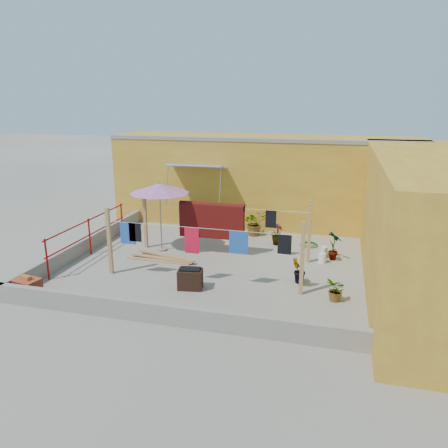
% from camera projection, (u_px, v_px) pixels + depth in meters
% --- Properties ---
extents(ground, '(80.00, 80.00, 0.00)m').
position_uv_depth(ground, '(216.00, 264.00, 12.34)').
color(ground, '#9E998E').
rests_on(ground, ground).
extents(wall_back, '(11.00, 3.27, 3.21)m').
position_uv_depth(wall_back, '(264.00, 180.00, 16.13)').
color(wall_back, gold).
rests_on(wall_back, ground).
extents(wall_right, '(2.40, 9.00, 3.20)m').
position_uv_depth(wall_right, '(421.00, 222.00, 10.60)').
color(wall_right, gold).
rests_on(wall_right, ground).
extents(parapet_front, '(8.30, 0.16, 0.44)m').
position_uv_depth(parapet_front, '(168.00, 315.00, 8.95)').
color(parapet_front, gray).
rests_on(parapet_front, ground).
extents(parapet_left, '(0.16, 7.30, 0.44)m').
position_uv_depth(parapet_left, '(88.00, 244.00, 13.29)').
color(parapet_left, gray).
rests_on(parapet_left, ground).
extents(red_railing, '(0.05, 4.20, 1.10)m').
position_uv_depth(red_railing, '(89.00, 231.00, 12.91)').
color(red_railing, '#9B0F10').
rests_on(red_railing, ground).
extents(clothesline_rig, '(5.09, 2.35, 1.80)m').
position_uv_depth(clothesline_rig, '(211.00, 223.00, 12.68)').
color(clothesline_rig, tan).
rests_on(clothesline_rig, ground).
extents(patio_umbrella, '(1.99, 1.99, 2.15)m').
position_uv_depth(patio_umbrella, '(159.00, 189.00, 12.91)').
color(patio_umbrella, gray).
rests_on(patio_umbrella, ground).
extents(outdoor_table, '(1.59, 1.08, 0.68)m').
position_uv_depth(outdoor_table, '(202.00, 212.00, 15.50)').
color(outdoor_table, black).
rests_on(outdoor_table, ground).
extents(brick_stack, '(0.67, 0.54, 0.52)m').
position_uv_depth(brick_stack, '(27.00, 288.00, 10.23)').
color(brick_stack, '#B03F28').
rests_on(brick_stack, ground).
extents(lumber_pile, '(2.09, 0.64, 0.13)m').
position_uv_depth(lumber_pile, '(162.00, 258.00, 12.57)').
color(lumber_pile, tan).
rests_on(lumber_pile, ground).
extents(brazier, '(0.64, 0.48, 0.53)m').
position_uv_depth(brazier, '(190.00, 279.00, 10.65)').
color(brazier, black).
rests_on(brazier, ground).
extents(white_basin, '(0.48, 0.48, 0.08)m').
position_uv_depth(white_basin, '(233.00, 321.00, 9.04)').
color(white_basin, silver).
rests_on(white_basin, ground).
extents(water_jug_a, '(0.21, 0.21, 0.32)m').
position_uv_depth(water_jug_a, '(322.00, 258.00, 12.37)').
color(water_jug_a, silver).
rests_on(water_jug_a, ground).
extents(water_jug_b, '(0.20, 0.20, 0.32)m').
position_uv_depth(water_jug_b, '(324.00, 251.00, 12.92)').
color(water_jug_b, silver).
rests_on(water_jug_b, ground).
extents(green_hose, '(0.56, 0.56, 0.08)m').
position_uv_depth(green_hose, '(309.00, 244.00, 13.85)').
color(green_hose, '#17681D').
rests_on(green_hose, ground).
extents(plant_back_a, '(1.03, 1.01, 0.87)m').
position_uv_depth(plant_back_a, '(255.00, 223.00, 14.83)').
color(plant_back_a, '#1B611E').
rests_on(plant_back_a, ground).
extents(plant_back_b, '(0.45, 0.45, 0.70)m').
position_uv_depth(plant_back_b, '(278.00, 234.00, 13.88)').
color(plant_back_b, '#1B611E').
rests_on(plant_back_b, ground).
extents(plant_right_a, '(0.54, 0.56, 0.88)m').
position_uv_depth(plant_right_a, '(334.00, 245.00, 12.50)').
color(plant_right_a, '#1B611E').
rests_on(plant_right_a, ground).
extents(plant_right_b, '(0.46, 0.47, 0.66)m').
position_uv_depth(plant_right_b, '(298.00, 271.00, 10.95)').
color(plant_right_b, '#1B611E').
rests_on(plant_right_b, ground).
extents(plant_right_c, '(0.51, 0.56, 0.54)m').
position_uv_depth(plant_right_c, '(336.00, 290.00, 9.97)').
color(plant_right_c, '#1B611E').
rests_on(plant_right_c, ground).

